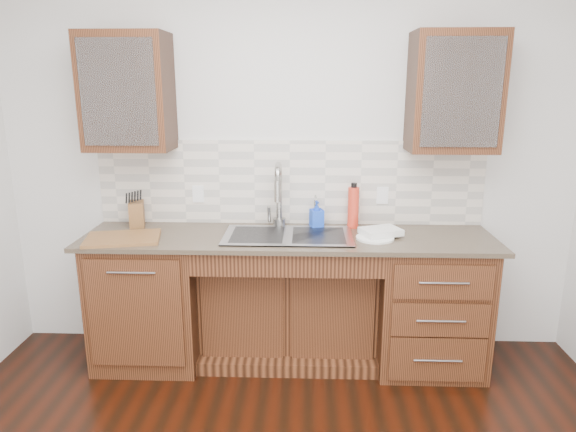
{
  "coord_description": "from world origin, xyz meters",
  "views": [
    {
      "loc": [
        0.12,
        -1.8,
        1.89
      ],
      "look_at": [
        0.0,
        1.4,
        1.05
      ],
      "focal_mm": 32.0,
      "sensor_mm": 36.0,
      "label": 1
    }
  ],
  "objects_px": {
    "cutting_board": "(123,238)",
    "soap_bottle": "(317,214)",
    "plate": "(375,238)",
    "knife_block": "(137,214)",
    "water_bottle": "(353,208)"
  },
  "relations": [
    {
      "from": "plate",
      "to": "knife_block",
      "type": "height_order",
      "value": "knife_block"
    },
    {
      "from": "soap_bottle",
      "to": "plate",
      "type": "relative_size",
      "value": 0.77
    },
    {
      "from": "plate",
      "to": "soap_bottle",
      "type": "bearing_deg",
      "value": 145.42
    },
    {
      "from": "plate",
      "to": "cutting_board",
      "type": "xyz_separation_m",
      "value": [
        -1.62,
        -0.08,
        0.0
      ]
    },
    {
      "from": "plate",
      "to": "knife_block",
      "type": "relative_size",
      "value": 1.4
    },
    {
      "from": "soap_bottle",
      "to": "water_bottle",
      "type": "xyz_separation_m",
      "value": [
        0.25,
        0.01,
        0.05
      ]
    },
    {
      "from": "cutting_board",
      "to": "soap_bottle",
      "type": "bearing_deg",
      "value": 15.03
    },
    {
      "from": "soap_bottle",
      "to": "knife_block",
      "type": "xyz_separation_m",
      "value": [
        -1.26,
        -0.01,
        -0.01
      ]
    },
    {
      "from": "plate",
      "to": "cutting_board",
      "type": "distance_m",
      "value": 1.62
    },
    {
      "from": "plate",
      "to": "cutting_board",
      "type": "height_order",
      "value": "cutting_board"
    },
    {
      "from": "soap_bottle",
      "to": "knife_block",
      "type": "height_order",
      "value": "soap_bottle"
    },
    {
      "from": "soap_bottle",
      "to": "plate",
      "type": "xyz_separation_m",
      "value": [
        0.37,
        -0.26,
        -0.09
      ]
    },
    {
      "from": "plate",
      "to": "cutting_board",
      "type": "bearing_deg",
      "value": -177.25
    },
    {
      "from": "soap_bottle",
      "to": "knife_block",
      "type": "relative_size",
      "value": 1.08
    },
    {
      "from": "plate",
      "to": "knife_block",
      "type": "bearing_deg",
      "value": 171.33
    }
  ]
}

